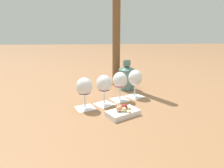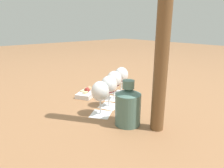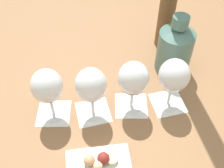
% 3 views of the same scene
% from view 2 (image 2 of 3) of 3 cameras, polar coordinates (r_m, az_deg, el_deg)
% --- Properties ---
extents(ground_plane, '(8.00, 8.00, 0.00)m').
position_cam_2_polar(ground_plane, '(1.21, -0.09, -5.23)').
color(ground_plane, '#936642').
extents(tasting_card_0, '(0.14, 0.14, 0.00)m').
position_cam_2_polar(tasting_card_0, '(1.05, -3.28, -8.60)').
color(tasting_card_0, white).
rests_on(tasting_card_0, ground_plane).
extents(tasting_card_1, '(0.13, 0.13, 0.00)m').
position_cam_2_polar(tasting_card_1, '(1.15, -0.84, -6.28)').
color(tasting_card_1, white).
rests_on(tasting_card_1, ground_plane).
extents(tasting_card_2, '(0.14, 0.14, 0.00)m').
position_cam_2_polar(tasting_card_2, '(1.26, 0.60, -4.19)').
color(tasting_card_2, white).
rests_on(tasting_card_2, ground_plane).
extents(tasting_card_3, '(0.13, 0.13, 0.00)m').
position_cam_2_polar(tasting_card_3, '(1.37, 2.65, -2.52)').
color(tasting_card_3, white).
rests_on(tasting_card_3, ground_plane).
extents(wine_glass_0, '(0.09, 0.09, 0.18)m').
position_cam_2_polar(wine_glass_0, '(1.01, -3.39, -2.53)').
color(wine_glass_0, white).
rests_on(wine_glass_0, tasting_card_0).
extents(wine_glass_1, '(0.09, 0.09, 0.18)m').
position_cam_2_polar(wine_glass_1, '(1.11, -0.87, -0.67)').
color(wine_glass_1, white).
rests_on(wine_glass_1, tasting_card_1).
extents(wine_glass_2, '(0.09, 0.09, 0.18)m').
position_cam_2_polar(wine_glass_2, '(1.22, 0.62, 0.98)').
color(wine_glass_2, white).
rests_on(wine_glass_2, tasting_card_2).
extents(wine_glass_3, '(0.09, 0.09, 0.18)m').
position_cam_2_polar(wine_glass_3, '(1.33, 2.72, 2.27)').
color(wine_glass_3, white).
rests_on(wine_glass_3, tasting_card_3).
extents(ceramic_vase, '(0.12, 0.12, 0.21)m').
position_cam_2_polar(ceramic_vase, '(0.92, 4.57, -6.20)').
color(ceramic_vase, '#4C7066').
rests_on(ceramic_vase, ground_plane).
extents(snack_dish, '(0.19, 0.17, 0.06)m').
position_cam_2_polar(snack_dish, '(1.32, -7.07, -2.52)').
color(snack_dish, silver).
rests_on(snack_dish, ground_plane).
extents(umbrella_pole, '(0.06, 0.06, 0.92)m').
position_cam_2_polar(umbrella_pole, '(0.83, 14.64, 16.80)').
color(umbrella_pole, brown).
rests_on(umbrella_pole, ground_plane).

